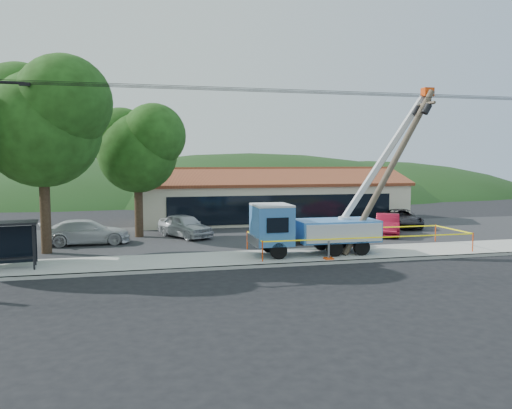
{
  "coord_description": "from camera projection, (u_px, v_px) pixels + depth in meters",
  "views": [
    {
      "loc": [
        -6.99,
        -21.17,
        5.19
      ],
      "look_at": [
        -0.81,
        5.0,
        2.83
      ],
      "focal_mm": 35.0,
      "sensor_mm": 36.0,
      "label": 1
    }
  ],
  "objects": [
    {
      "name": "ground",
      "position": [
        299.0,
        276.0,
        22.57
      ],
      "size": [
        120.0,
        120.0,
        0.0
      ],
      "primitive_type": "plane",
      "color": "black",
      "rests_on": "ground"
    },
    {
      "name": "curb",
      "position": [
        285.0,
        265.0,
        24.6
      ],
      "size": [
        60.0,
        0.25,
        0.15
      ],
      "primitive_type": "cube",
      "color": "#AEADA3",
      "rests_on": "ground"
    },
    {
      "name": "sidewalk",
      "position": [
        275.0,
        258.0,
        26.45
      ],
      "size": [
        60.0,
        4.0,
        0.15
      ],
      "primitive_type": "cube",
      "color": "#AEADA3",
      "rests_on": "ground"
    },
    {
      "name": "parking_lot",
      "position": [
        244.0,
        236.0,
        34.2
      ],
      "size": [
        60.0,
        12.0,
        0.1
      ],
      "primitive_type": "cube",
      "color": "#28282B",
      "rests_on": "ground"
    },
    {
      "name": "strip_mall",
      "position": [
        270.0,
        200.0,
        42.7
      ],
      "size": [
        22.5,
        8.53,
        4.67
      ],
      "color": "beige",
      "rests_on": "ground"
    },
    {
      "name": "tree_west_near",
      "position": [
        42.0,
        118.0,
        26.92
      ],
      "size": [
        7.56,
        6.72,
        10.8
      ],
      "color": "#332316",
      "rests_on": "ground"
    },
    {
      "name": "tree_lot",
      "position": [
        137.0,
        145.0,
        33.03
      ],
      "size": [
        6.3,
        5.6,
        8.94
      ],
      "color": "#332316",
      "rests_on": "ground"
    },
    {
      "name": "hill_west",
      "position": [
        82.0,
        197.0,
        72.46
      ],
      "size": [
        78.4,
        56.0,
        28.0
      ],
      "primitive_type": "ellipsoid",
      "color": "#1B3714",
      "rests_on": "ground"
    },
    {
      "name": "hill_center",
      "position": [
        250.0,
        194.0,
        78.19
      ],
      "size": [
        89.6,
        64.0,
        32.0
      ],
      "primitive_type": "ellipsoid",
      "color": "#1B3714",
      "rests_on": "ground"
    },
    {
      "name": "hill_east",
      "position": [
        367.0,
        192.0,
        82.77
      ],
      "size": [
        72.8,
        52.0,
        26.0
      ],
      "primitive_type": "ellipsoid",
      "color": "#1B3714",
      "rests_on": "ground"
    },
    {
      "name": "utility_truck",
      "position": [
        312.0,
        226.0,
        27.02
      ],
      "size": [
        10.28,
        3.71,
        9.09
      ],
      "color": "black",
      "rests_on": "ground"
    },
    {
      "name": "leaning_pole",
      "position": [
        393.0,
        164.0,
        27.12
      ],
      "size": [
        5.29,
        1.88,
        9.01
      ],
      "color": "#4E4133",
      "rests_on": "ground"
    },
    {
      "name": "bus_shelter",
      "position": [
        11.0,
        234.0,
        23.32
      ],
      "size": [
        2.48,
        1.71,
        2.24
      ],
      "rotation": [
        0.0,
        0.0,
        0.13
      ],
      "color": "black",
      "rests_on": "ground"
    },
    {
      "name": "caution_tape",
      "position": [
        359.0,
        237.0,
        28.04
      ],
      "size": [
        12.13,
        3.65,
        1.05
      ],
      "color": "#ED440C",
      "rests_on": "ground"
    },
    {
      "name": "car_silver",
      "position": [
        185.0,
        239.0,
        33.35
      ],
      "size": [
        3.82,
        4.87,
        1.55
      ],
      "primitive_type": "imported",
      "rotation": [
        0.0,
        0.0,
        0.51
      ],
      "color": "#BABEC2",
      "rests_on": "ground"
    },
    {
      "name": "car_red",
      "position": [
        387.0,
        236.0,
        34.35
      ],
      "size": [
        3.43,
        4.62,
        1.45
      ],
      "primitive_type": "imported",
      "rotation": [
        0.0,
        0.0,
        -0.49
      ],
      "color": "maroon",
      "rests_on": "ground"
    },
    {
      "name": "car_white",
      "position": [
        87.0,
        246.0,
        30.6
      ],
      "size": [
        5.24,
        2.26,
        1.5
      ],
      "primitive_type": "imported",
      "rotation": [
        0.0,
        0.0,
        1.6
      ],
      "color": "silver",
      "rests_on": "ground"
    },
    {
      "name": "car_dark",
      "position": [
        402.0,
        228.0,
        38.46
      ],
      "size": [
        3.3,
        5.28,
        1.36
      ],
      "primitive_type": "imported",
      "rotation": [
        0.0,
        0.0,
        -0.23
      ],
      "color": "black",
      "rests_on": "ground"
    }
  ]
}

